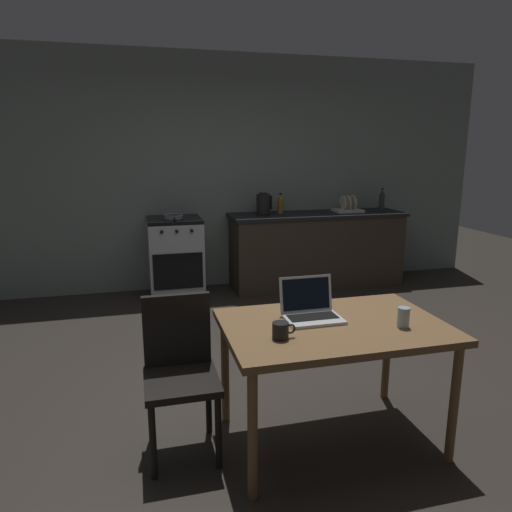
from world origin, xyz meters
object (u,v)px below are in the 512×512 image
(chair, at_px, (180,364))
(stove_oven, at_px, (176,257))
(laptop, at_px, (311,311))
(drinking_glass, at_px, (403,317))
(coffee_mug, at_px, (281,331))
(dish_rack, at_px, (348,208))
(electric_kettle, at_px, (263,204))
(bottle_b, at_px, (280,204))
(frying_pan, at_px, (174,216))
(dining_table, at_px, (333,335))
(bottle, at_px, (382,200))

(chair, bearing_deg, stove_oven, 64.86)
(laptop, bearing_deg, drinking_glass, -21.21)
(coffee_mug, bearing_deg, dish_rack, 59.56)
(stove_oven, bearing_deg, drinking_glass, -73.11)
(electric_kettle, height_order, dish_rack, electric_kettle)
(drinking_glass, xyz_separation_m, bottle_b, (0.32, 3.27, 0.24))
(frying_pan, bearing_deg, dish_rack, 0.80)
(drinking_glass, bearing_deg, electric_kettle, 88.55)
(dining_table, height_order, coffee_mug, coffee_mug)
(bottle, height_order, coffee_mug, bottle)
(dining_table, xyz_separation_m, bottle_b, (0.66, 3.13, 0.37))
(electric_kettle, height_order, frying_pan, electric_kettle)
(dining_table, xyz_separation_m, coffee_mug, (-0.35, -0.13, 0.12))
(dining_table, distance_m, electric_kettle, 3.10)
(drinking_glass, bearing_deg, dining_table, 157.11)
(dining_table, height_order, frying_pan, frying_pan)
(bottle, bearing_deg, dish_rack, 173.41)
(coffee_mug, distance_m, dish_rack, 3.69)
(chair, relative_size, bottle, 3.06)
(chair, distance_m, coffee_mug, 0.63)
(dish_rack, bearing_deg, bottle, -6.59)
(dish_rack, relative_size, bottle_b, 1.38)
(frying_pan, distance_m, drinking_glass, 3.31)
(bottle, xyz_separation_m, bottle_b, (-1.29, 0.13, -0.02))
(bottle, bearing_deg, frying_pan, 179.55)
(coffee_mug, relative_size, bottle_b, 0.51)
(bottle_b, bearing_deg, stove_oven, -176.33)
(bottle_b, bearing_deg, bottle, -5.77)
(stove_oven, bearing_deg, bottle, -1.06)
(chair, height_order, bottle, bottle)
(dining_table, bearing_deg, electric_kettle, 82.07)
(stove_oven, relative_size, coffee_mug, 7.31)
(chair, height_order, coffee_mug, chair)
(chair, relative_size, laptop, 2.76)
(chair, relative_size, frying_pan, 2.22)
(dining_table, xyz_separation_m, chair, (-0.85, 0.15, -0.15))
(dining_table, bearing_deg, coffee_mug, -159.73)
(bottle, relative_size, coffee_mug, 2.32)
(frying_pan, xyz_separation_m, coffee_mug, (0.28, -3.15, -0.17))
(dining_table, height_order, chair, chair)
(stove_oven, xyz_separation_m, electric_kettle, (1.05, 0.00, 0.58))
(electric_kettle, distance_m, frying_pan, 1.06)
(frying_pan, xyz_separation_m, dish_rack, (2.15, 0.03, 0.02))
(stove_oven, height_order, bottle_b, bottle_b)
(laptop, xyz_separation_m, frying_pan, (-0.53, 2.91, 0.16))
(stove_oven, bearing_deg, electric_kettle, 0.14)
(chair, bearing_deg, dish_rack, 30.05)
(stove_oven, xyz_separation_m, bottle, (2.57, -0.05, 0.59))
(stove_oven, height_order, frying_pan, frying_pan)
(electric_kettle, xyz_separation_m, bottle, (1.52, -0.05, 0.01))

